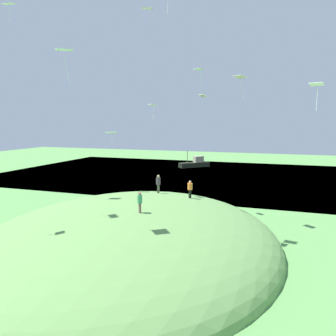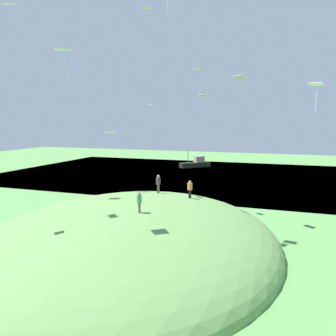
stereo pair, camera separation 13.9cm
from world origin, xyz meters
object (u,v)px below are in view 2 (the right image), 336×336
at_px(boat_on_lake, 196,164).
at_px(kite_0, 153,106).
at_px(person_on_hilltop, 158,182).
at_px(kite_5, 9,5).
at_px(kite_2, 240,78).
at_px(kite_1, 203,96).
at_px(kite_14, 147,9).
at_px(kite_11, 316,86).
at_px(person_near_shore, 190,187).
at_px(kite_4, 112,133).
at_px(kite_3, 199,70).
at_px(person_watching_kites, 139,200).
at_px(kite_13, 64,52).

bearing_deg(boat_on_lake, kite_0, -124.36).
xyz_separation_m(person_on_hilltop, kite_5, (7.63, -10.18, 15.52)).
xyz_separation_m(kite_0, kite_2, (-2.56, 7.92, 2.60)).
xyz_separation_m(kite_1, kite_14, (8.18, -3.10, 6.96)).
xyz_separation_m(kite_11, kite_14, (-7.07, -13.59, 7.66)).
relative_size(person_near_shore, kite_4, 1.23).
distance_m(kite_1, kite_14, 11.18).
bearing_deg(kite_14, kite_3, 71.93).
bearing_deg(person_watching_kites, kite_14, -34.62).
height_order(kite_0, kite_4, kite_0).
bearing_deg(kite_13, kite_5, -120.70).
height_order(person_near_shore, kite_14, kite_14).
xyz_separation_m(kite_3, kite_11, (5.38, 8.42, -2.02)).
distance_m(person_near_shore, kite_3, 10.87).
bearing_deg(kite_13, kite_1, 167.86).
bearing_deg(person_on_hilltop, person_near_shore, 149.18).
bearing_deg(person_on_hilltop, kite_3, 122.15).
relative_size(boat_on_lake, kite_2, 3.07).
bearing_deg(person_watching_kites, kite_11, -146.01).
bearing_deg(kite_1, kite_4, -50.13).
bearing_deg(kite_3, boat_on_lake, -164.85).
relative_size(kite_11, kite_14, 1.11).
height_order(boat_on_lake, kite_5, kite_5).
distance_m(kite_1, kite_5, 20.08).
height_order(boat_on_lake, kite_13, kite_13).
bearing_deg(kite_5, kite_0, 127.90).
height_order(kite_2, kite_11, kite_2).
relative_size(kite_4, kite_5, 0.89).
height_order(kite_2, kite_4, kite_2).
xyz_separation_m(person_near_shore, kite_4, (-0.10, -8.25, 5.02)).
bearing_deg(kite_11, boat_on_lake, -158.29).
xyz_separation_m(person_watching_kites, kite_4, (-7.83, -6.53, 4.67)).
distance_m(kite_3, kite_11, 10.19).
distance_m(person_on_hilltop, kite_14, 15.83).
relative_size(boat_on_lake, kite_4, 4.83).
relative_size(person_near_shore, kite_1, 1.42).
relative_size(kite_13, kite_14, 1.44).
bearing_deg(person_on_hilltop, boat_on_lake, -99.53).
bearing_deg(kite_1, person_on_hilltop, -26.70).
bearing_deg(kite_13, kite_2, 151.19).
relative_size(person_on_hilltop, kite_13, 0.86).
xyz_separation_m(kite_5, kite_11, (1.70, 23.65, -7.51)).
distance_m(person_near_shore, kite_2, 11.45).
relative_size(person_on_hilltop, kite_14, 1.24).
distance_m(boat_on_lake, kite_13, 60.34).
relative_size(person_on_hilltop, kite_1, 1.55).
bearing_deg(kite_14, person_on_hilltop, 176.96).
bearing_deg(kite_5, kite_14, 118.10).
bearing_deg(kite_13, boat_on_lake, -172.99).
xyz_separation_m(kite_11, kite_13, (3.69, -14.57, 2.18)).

